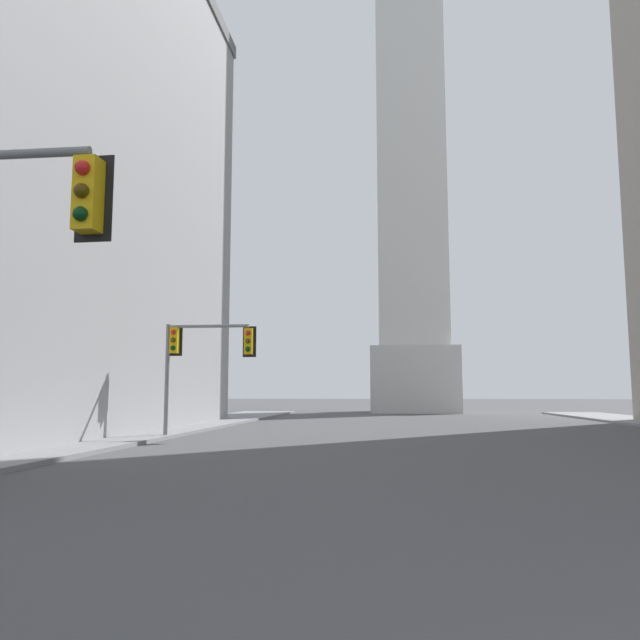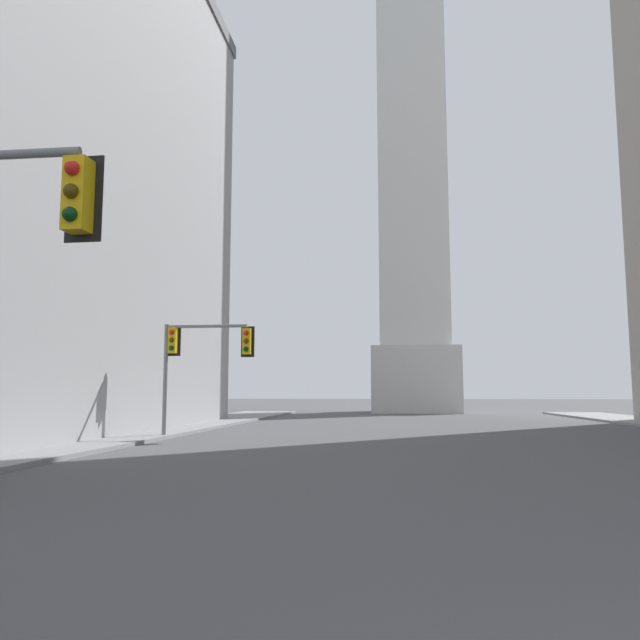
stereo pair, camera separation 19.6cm
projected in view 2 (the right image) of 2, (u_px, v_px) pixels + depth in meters
sidewalk_left at (96, 439)px, 24.88m from camera, size 5.00×72.83×0.15m
obelisk at (410, 80)px, 65.65m from camera, size 8.48×8.48×72.53m
traffic_light_mid_left at (196, 352)px, 26.68m from camera, size 4.03×0.50×4.86m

